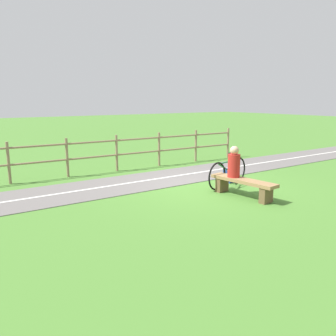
% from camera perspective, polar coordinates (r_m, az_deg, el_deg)
% --- Properties ---
extents(ground_plane, '(80.00, 80.00, 0.00)m').
position_cam_1_polar(ground_plane, '(9.65, 5.46, -2.80)').
color(ground_plane, '#477A2D').
extents(paved_path, '(2.34, 36.02, 0.02)m').
position_cam_1_polar(paved_path, '(8.99, -20.31, -4.49)').
color(paved_path, '#66605E').
rests_on(paved_path, ground_plane).
extents(path_centre_line, '(0.39, 32.00, 0.00)m').
position_cam_1_polar(path_centre_line, '(8.99, -20.32, -4.43)').
color(path_centre_line, silver).
rests_on(path_centre_line, paved_path).
extents(bench, '(1.78, 0.56, 0.45)m').
position_cam_1_polar(bench, '(8.59, 12.24, -2.66)').
color(bench, '#937047').
rests_on(bench, ground_plane).
extents(person_seated, '(0.33, 0.33, 0.77)m').
position_cam_1_polar(person_seated, '(8.67, 10.80, 0.77)').
color(person_seated, '#B2231E').
rests_on(person_seated, bench).
extents(bicycle, '(0.43, 1.74, 0.92)m').
position_cam_1_polar(bicycle, '(9.50, 9.84, -0.73)').
color(bicycle, black).
rests_on(bicycle, ground_plane).
extents(backpack, '(0.34, 0.40, 0.39)m').
position_cam_1_polar(backpack, '(10.08, 10.11, -1.21)').
color(backpack, navy).
rests_on(backpack, ground_plane).
extents(fence_roadside, '(0.38, 9.92, 1.19)m').
position_cam_1_polar(fence_roadside, '(11.50, -8.46, 2.95)').
color(fence_roadside, '#847051').
rests_on(fence_roadside, ground_plane).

